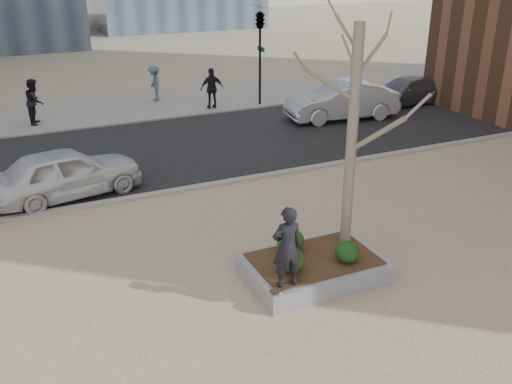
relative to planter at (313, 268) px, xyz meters
name	(u,v)px	position (x,y,z in m)	size (l,w,h in m)	color
ground	(273,287)	(-1.00, 0.00, -0.23)	(120.00, 120.00, 0.00)	tan
street	(152,151)	(-1.00, 10.00, -0.21)	(60.00, 8.00, 0.02)	black
far_sidewalk	(113,107)	(-1.00, 17.00, -0.21)	(60.00, 6.00, 0.02)	gray
planter	(313,268)	(0.00, 0.00, 0.00)	(3.00, 2.00, 0.45)	gray
planter_mulch	(314,259)	(0.00, 0.00, 0.25)	(2.70, 1.70, 0.04)	#382314
sycamore_tree	(354,105)	(1.00, 0.30, 3.56)	(2.80, 2.80, 6.60)	gray
shrub_left	(291,260)	(-0.73, -0.25, 0.52)	(0.59, 0.59, 0.50)	#123916
shrub_middle	(291,240)	(-0.33, 0.51, 0.53)	(0.63, 0.63, 0.53)	#153510
shrub_right	(347,252)	(0.57, -0.43, 0.50)	(0.55, 0.55, 0.47)	#113712
skateboard	(286,286)	(-1.10, -0.77, 0.26)	(0.78, 0.20, 0.07)	black
skateboarder	(287,247)	(-1.10, -0.77, 1.17)	(0.63, 0.42, 1.74)	black
police_car	(66,173)	(-4.34, 7.02, 0.54)	(1.75, 4.36, 1.48)	silver
car_silver	(342,101)	(7.63, 10.80, 0.59)	(1.69, 4.84, 1.59)	#AAADB2
car_third	(405,91)	(11.79, 11.75, 0.42)	(1.75, 4.30, 1.25)	#4F525A
pedestrian_a	(35,101)	(-4.44, 15.58, 0.74)	(0.92, 0.72, 1.89)	black
pedestrian_b	(154,83)	(1.16, 17.33, 0.65)	(1.10, 0.63, 1.70)	#3F5C72
pedestrian_c	(212,88)	(3.19, 14.85, 0.72)	(1.08, 0.45, 1.85)	black
traffic_light_far	(260,57)	(5.50, 14.60, 2.02)	(0.60, 2.48, 4.50)	black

